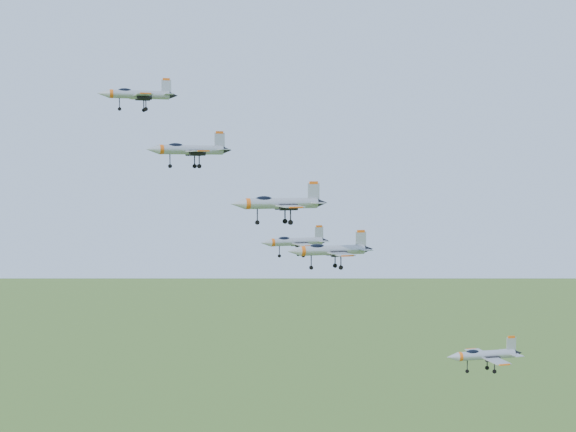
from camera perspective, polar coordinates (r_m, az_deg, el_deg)
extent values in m
cylinder|color=#949AA0|center=(124.88, -10.52, 8.49)|extent=(9.08, 2.14, 1.30)
cone|color=#949AA0|center=(124.27, -13.02, 8.49)|extent=(1.91, 1.46, 1.30)
cone|color=black|center=(125.70, -8.15, 8.48)|extent=(1.50, 1.23, 1.11)
ellipsoid|color=black|center=(124.65, -11.54, 8.71)|extent=(2.28, 1.14, 0.83)
cube|color=#949AA0|center=(122.13, -10.25, 8.49)|extent=(2.70, 4.60, 0.14)
cube|color=#949AA0|center=(127.65, -10.60, 8.26)|extent=(2.70, 4.60, 0.14)
cube|color=#949AA0|center=(125.64, -8.65, 9.09)|extent=(1.50, 0.26, 2.10)
cube|color=#D7540F|center=(125.75, -8.66, 9.59)|extent=(1.11, 0.24, 0.35)
cylinder|color=#949AA0|center=(114.11, -6.90, 4.70)|extent=(9.33, 2.98, 1.33)
cone|color=#949AA0|center=(112.67, -9.61, 4.69)|extent=(2.06, 1.65, 1.33)
cone|color=black|center=(115.74, -4.36, 4.69)|extent=(1.62, 1.37, 1.13)
ellipsoid|color=black|center=(113.51, -8.00, 4.95)|extent=(2.39, 1.35, 0.85)
cube|color=#949AA0|center=(111.41, -6.38, 4.60)|extent=(3.14, 4.87, 0.14)
cube|color=#949AA0|center=(116.93, -7.20, 4.54)|extent=(3.14, 4.87, 0.14)
cube|color=#949AA0|center=(115.42, -4.89, 5.38)|extent=(1.54, 0.40, 2.16)
cube|color=#D7540F|center=(115.46, -4.89, 5.94)|extent=(1.14, 0.34, 0.36)
cylinder|color=#949AA0|center=(100.23, -0.47, 0.91)|extent=(9.46, 2.12, 1.36)
cone|color=#949AA0|center=(98.72, -3.60, 0.87)|extent=(1.98, 1.50, 1.36)
cone|color=black|center=(101.96, 2.44, 0.95)|extent=(1.55, 1.27, 1.15)
ellipsoid|color=black|center=(99.56, -1.74, 1.19)|extent=(2.37, 1.16, 0.86)
cube|color=#949AA0|center=(97.52, 0.15, 0.69)|extent=(2.77, 4.77, 0.15)
cube|color=#949AA0|center=(103.09, -0.84, 0.83)|extent=(2.77, 4.77, 0.15)
cube|color=#949AA0|center=(101.52, 1.83, 1.73)|extent=(1.57, 0.25, 2.19)
cube|color=#D7540F|center=(101.50, 1.83, 2.38)|extent=(1.15, 0.24, 0.36)
cylinder|color=#949AA0|center=(120.24, 0.59, -1.84)|extent=(8.26, 2.38, 1.18)
cone|color=#949AA0|center=(118.50, -1.60, -1.91)|extent=(1.79, 1.41, 1.18)
cone|color=black|center=(122.09, 2.65, -1.76)|extent=(1.41, 1.18, 1.00)
ellipsoid|color=black|center=(119.47, -0.29, -1.66)|extent=(2.10, 1.14, 0.75)
cube|color=#949AA0|center=(117.99, 1.14, -2.05)|extent=(2.66, 4.26, 0.13)
cube|color=#949AA0|center=(122.68, 0.23, -1.84)|extent=(2.66, 4.26, 0.13)
cube|color=#949AA0|center=(121.58, 2.22, -1.20)|extent=(1.36, 0.31, 1.91)
cube|color=#D7540F|center=(121.51, 2.22, -0.73)|extent=(1.01, 0.27, 0.32)
cylinder|color=#949AA0|center=(110.24, 3.18, -2.44)|extent=(9.30, 2.01, 1.33)
cone|color=#949AA0|center=(108.46, 0.43, -2.53)|extent=(1.94, 1.46, 1.33)
cone|color=black|center=(112.20, 5.73, -2.35)|extent=(1.51, 1.23, 1.13)
ellipsoid|color=black|center=(109.44, 2.07, -2.21)|extent=(2.32, 1.12, 0.85)
cube|color=#949AA0|center=(107.67, 3.81, -2.72)|extent=(2.68, 4.67, 0.14)
cube|color=#949AA0|center=(113.02, 2.77, -2.43)|extent=(2.68, 4.67, 0.14)
cube|color=#949AA0|center=(111.64, 5.20, -1.66)|extent=(1.54, 0.24, 2.15)
cube|color=#D7540F|center=(111.54, 5.21, -1.09)|extent=(1.13, 0.23, 0.36)
cylinder|color=#949AA0|center=(125.34, 13.90, -9.57)|extent=(9.21, 1.54, 1.33)
cone|color=#949AA0|center=(122.89, 11.60, -9.80)|extent=(1.87, 1.37, 1.33)
cone|color=black|center=(127.88, 16.03, -9.34)|extent=(1.45, 1.16, 1.13)
ellipsoid|color=black|center=(124.21, 12.98, -9.44)|extent=(2.26, 1.01, 0.84)
cube|color=#949AA0|center=(123.05, 14.62, -9.94)|extent=(2.45, 4.54, 0.14)
cube|color=#949AA0|center=(127.95, 13.37, -9.41)|extent=(2.45, 4.54, 0.14)
cube|color=#949AA0|center=(127.03, 15.59, -8.78)|extent=(1.53, 0.16, 2.14)
cube|color=#D7540F|center=(126.81, 15.60, -8.29)|extent=(1.12, 0.17, 0.36)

